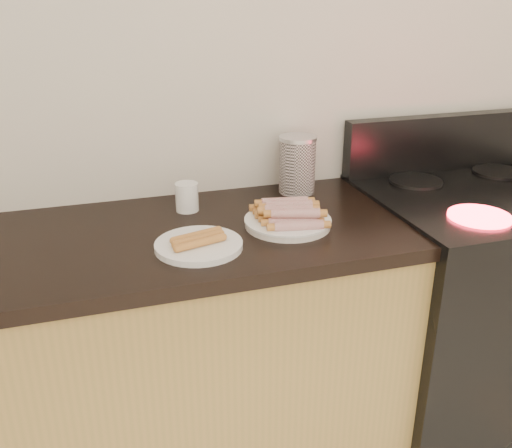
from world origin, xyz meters
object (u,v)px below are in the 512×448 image
object	(u,v)px
main_plate	(288,223)
side_plate	(199,245)
stove	(470,314)
canister	(297,164)
mug	(187,197)

from	to	relation	value
main_plate	side_plate	xyz separation A→B (m)	(-0.27, -0.07, 0.00)
stove	side_plate	size ratio (longest dim) A/B	3.95
main_plate	canister	bearing A→B (deg)	63.99
stove	canister	size ratio (longest dim) A/B	4.83
side_plate	canister	size ratio (longest dim) A/B	1.22
main_plate	side_plate	size ratio (longest dim) A/B	1.06
main_plate	side_plate	bearing A→B (deg)	-165.40
main_plate	mug	bearing A→B (deg)	140.45
stove	main_plate	distance (m)	0.85
side_plate	canister	xyz separation A→B (m)	(0.40, 0.34, 0.09)
stove	main_plate	size ratio (longest dim) A/B	3.72
stove	side_plate	xyz separation A→B (m)	(-0.99, -0.11, 0.45)
stove	side_plate	bearing A→B (deg)	-173.85
stove	canister	bearing A→B (deg)	158.35
main_plate	canister	world-z (taller)	canister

